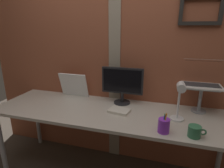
{
  "coord_description": "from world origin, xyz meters",
  "views": [
    {
      "loc": [
        0.47,
        -1.6,
        1.55
      ],
      "look_at": [
        -0.04,
        0.12,
        1.02
      ],
      "focal_mm": 29.75,
      "sensor_mm": 36.0,
      "label": 1
    }
  ],
  "objects_px": {
    "pen_cup": "(164,126)",
    "laptop": "(201,78)",
    "monitor": "(122,83)",
    "desk_lamp": "(180,98)",
    "coffee_mug": "(195,131)",
    "whiteboard_panel": "(74,85)"
  },
  "relations": [
    {
      "from": "desk_lamp",
      "to": "pen_cup",
      "type": "distance_m",
      "value": 0.29
    },
    {
      "from": "pen_cup",
      "to": "laptop",
      "type": "bearing_deg",
      "value": 60.71
    },
    {
      "from": "laptop",
      "to": "coffee_mug",
      "type": "height_order",
      "value": "laptop"
    },
    {
      "from": "monitor",
      "to": "desk_lamp",
      "type": "relative_size",
      "value": 1.21
    },
    {
      "from": "laptop",
      "to": "desk_lamp",
      "type": "distance_m",
      "value": 0.43
    },
    {
      "from": "monitor",
      "to": "coffee_mug",
      "type": "distance_m",
      "value": 0.86
    },
    {
      "from": "monitor",
      "to": "laptop",
      "type": "distance_m",
      "value": 0.78
    },
    {
      "from": "monitor",
      "to": "pen_cup",
      "type": "relative_size",
      "value": 2.58
    },
    {
      "from": "coffee_mug",
      "to": "pen_cup",
      "type": "bearing_deg",
      "value": -179.92
    },
    {
      "from": "monitor",
      "to": "whiteboard_panel",
      "type": "bearing_deg",
      "value": 176.02
    },
    {
      "from": "desk_lamp",
      "to": "pen_cup",
      "type": "bearing_deg",
      "value": -118.42
    },
    {
      "from": "laptop",
      "to": "coffee_mug",
      "type": "bearing_deg",
      "value": -99.46
    },
    {
      "from": "monitor",
      "to": "laptop",
      "type": "xyz_separation_m",
      "value": [
        0.78,
        0.08,
        0.09
      ]
    },
    {
      "from": "monitor",
      "to": "laptop",
      "type": "bearing_deg",
      "value": 5.81
    },
    {
      "from": "monitor",
      "to": "pen_cup",
      "type": "height_order",
      "value": "monitor"
    },
    {
      "from": "whiteboard_panel",
      "to": "pen_cup",
      "type": "distance_m",
      "value": 1.19
    },
    {
      "from": "desk_lamp",
      "to": "coffee_mug",
      "type": "height_order",
      "value": "desk_lamp"
    },
    {
      "from": "pen_cup",
      "to": "desk_lamp",
      "type": "bearing_deg",
      "value": 61.58
    },
    {
      "from": "coffee_mug",
      "to": "whiteboard_panel",
      "type": "bearing_deg",
      "value": 157.36
    },
    {
      "from": "whiteboard_panel",
      "to": "pen_cup",
      "type": "height_order",
      "value": "whiteboard_panel"
    },
    {
      "from": "whiteboard_panel",
      "to": "desk_lamp",
      "type": "distance_m",
      "value": 1.22
    },
    {
      "from": "desk_lamp",
      "to": "pen_cup",
      "type": "xyz_separation_m",
      "value": [
        -0.11,
        -0.2,
        -0.17
      ]
    }
  ]
}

